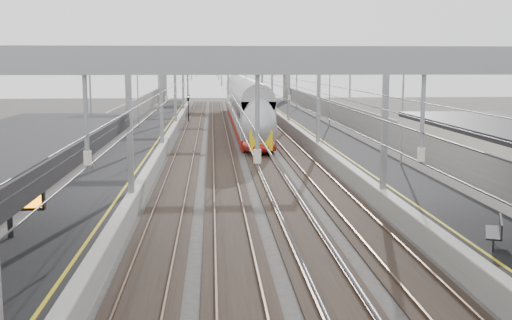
{
  "coord_description": "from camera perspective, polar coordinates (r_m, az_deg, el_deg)",
  "views": [
    {
      "loc": [
        -2.31,
        -9.34,
        7.29
      ],
      "look_at": [
        0.0,
        24.03,
        2.26
      ],
      "focal_mm": 45.0,
      "sensor_mm": 36.0,
      "label": 1
    }
  ],
  "objects": [
    {
      "name": "tracks",
      "position": [
        54.87,
        -1.51,
        0.96
      ],
      "size": [
        11.4,
        140.0,
        0.2
      ],
      "color": "black",
      "rests_on": "ground"
    },
    {
      "name": "overbridge",
      "position": [
        109.39,
        -2.77,
        7.5
      ],
      "size": [
        22.0,
        2.2,
        6.9
      ],
      "color": "slate",
      "rests_on": "ground"
    },
    {
      "name": "signal_red_far",
      "position": [
        81.69,
        1.47,
        5.12
      ],
      "size": [
        0.32,
        0.32,
        3.48
      ],
      "color": "black",
      "rests_on": "ground"
    },
    {
      "name": "signal_red_near",
      "position": [
        77.76,
        0.11,
        4.95
      ],
      "size": [
        0.32,
        0.32,
        3.48
      ],
      "color": "black",
      "rests_on": "ground"
    },
    {
      "name": "train",
      "position": [
        74.01,
        -1.0,
        4.62
      ],
      "size": [
        2.88,
        52.45,
        4.55
      ],
      "color": "#9A130E",
      "rests_on": "ground"
    },
    {
      "name": "wall_right",
      "position": [
        56.29,
        9.96,
        2.61
      ],
      "size": [
        0.3,
        120.0,
        3.2
      ],
      "primitive_type": "cube",
      "color": "slate",
      "rests_on": "ground"
    },
    {
      "name": "platform_left",
      "position": [
        55.06,
        -9.86,
        1.33
      ],
      "size": [
        4.0,
        120.0,
        1.0
      ],
      "primitive_type": "cube",
      "color": "black",
      "rests_on": "ground"
    },
    {
      "name": "signal_green",
      "position": [
        80.56,
        -6.03,
        5.03
      ],
      "size": [
        0.32,
        0.32,
        3.48
      ],
      "color": "black",
      "rests_on": "ground"
    },
    {
      "name": "overhead_line",
      "position": [
        61.01,
        -1.8,
        7.46
      ],
      "size": [
        13.0,
        140.0,
        6.6
      ],
      "color": "gray",
      "rests_on": "platform_left"
    },
    {
      "name": "wall_left",
      "position": [
        55.36,
        -13.19,
        2.42
      ],
      "size": [
        0.3,
        120.0,
        3.2
      ],
      "primitive_type": "cube",
      "color": "slate",
      "rests_on": "ground"
    },
    {
      "name": "platform_right",
      "position": [
        55.73,
        6.74,
        1.49
      ],
      "size": [
        4.0,
        120.0,
        1.0
      ],
      "primitive_type": "cube",
      "color": "black",
      "rests_on": "ground"
    },
    {
      "name": "bench",
      "position": [
        23.83,
        20.63,
        -5.82
      ],
      "size": [
        1.22,
        1.98,
        1.0
      ],
      "color": "black",
      "rests_on": "platform_right"
    }
  ]
}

